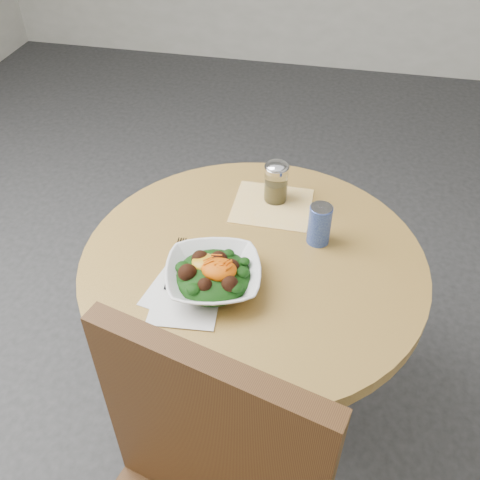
% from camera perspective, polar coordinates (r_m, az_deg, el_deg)
% --- Properties ---
extents(ground, '(6.00, 6.00, 0.00)m').
position_cam_1_polar(ground, '(1.98, 1.05, -17.93)').
color(ground, '#2C2C2F').
rests_on(ground, ground).
extents(table, '(0.90, 0.90, 0.75)m').
position_cam_1_polar(table, '(1.53, 1.30, -7.29)').
color(table, black).
rests_on(table, ground).
extents(cloth_napkin, '(0.22, 0.21, 0.00)m').
position_cam_1_polar(cloth_napkin, '(1.56, 3.44, 3.69)').
color(cloth_napkin, '#F3A00C').
rests_on(cloth_napkin, table).
extents(paper_napkins, '(0.20, 0.21, 0.00)m').
position_cam_1_polar(paper_napkins, '(1.30, -6.03, -6.05)').
color(paper_napkins, silver).
rests_on(paper_napkins, table).
extents(salad_bowl, '(0.28, 0.28, 0.09)m').
position_cam_1_polar(salad_bowl, '(1.30, -2.85, -3.76)').
color(salad_bowl, white).
rests_on(salad_bowl, table).
extents(fork, '(0.03, 0.19, 0.00)m').
position_cam_1_polar(fork, '(1.38, -6.91, -2.21)').
color(fork, black).
rests_on(fork, table).
extents(spice_shaker, '(0.07, 0.07, 0.13)m').
position_cam_1_polar(spice_shaker, '(1.55, 3.87, 6.20)').
color(spice_shaker, silver).
rests_on(spice_shaker, table).
extents(beverage_can, '(0.06, 0.06, 0.12)m').
position_cam_1_polar(beverage_can, '(1.42, 8.48, 1.67)').
color(beverage_can, '#0D1C93').
rests_on(beverage_can, table).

